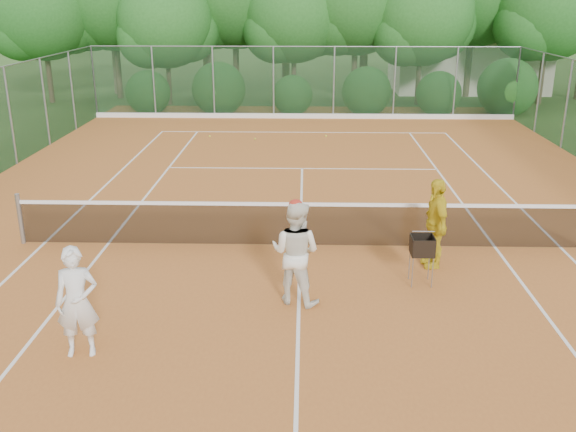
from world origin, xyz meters
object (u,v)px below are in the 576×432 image
at_px(player_yellow, 435,223).
at_px(player_center_grp, 295,252).
at_px(player_white, 77,302).
at_px(ball_hopper, 422,246).

bearing_deg(player_yellow, player_center_grp, -64.28).
height_order(player_white, player_center_grp, player_center_grp).
relative_size(player_white, player_yellow, 0.95).
distance_m(player_white, ball_hopper, 6.00).
bearing_deg(player_center_grp, ball_hopper, 19.00).
height_order(player_center_grp, player_yellow, player_center_grp).
distance_m(player_yellow, ball_hopper, 0.94).
bearing_deg(player_center_grp, player_white, -149.93).
relative_size(player_yellow, ball_hopper, 1.92).
xyz_separation_m(player_yellow, ball_hopper, (-0.38, -0.84, -0.16)).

